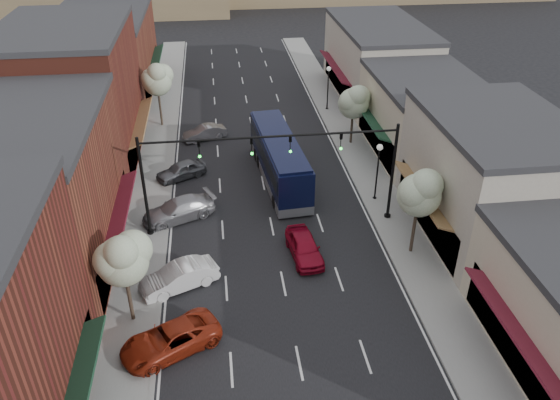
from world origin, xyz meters
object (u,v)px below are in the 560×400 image
object	(u,v)px
tree_left_near	(123,257)
parked_car_c	(179,210)
signal_mast_left	(181,171)
parked_car_d	(181,170)
tree_left_far	(157,79)
parked_car_a	(170,339)
parked_car_e	(205,133)
parked_car_b	(179,277)
red_hatchback	(304,247)
coach_bus	(279,158)
signal_mast_right	(358,160)
lamp_post_far	(328,81)
tree_right_near	(421,192)
tree_right_far	(354,101)
lamp_post_near	(378,163)

from	to	relation	value
tree_left_near	parked_car_c	distance (m)	10.57
signal_mast_left	parked_car_d	bearing A→B (deg)	94.37
signal_mast_left	tree_left_near	distance (m)	8.48
tree_left_far	parked_car_c	world-z (taller)	tree_left_far
parked_car_a	parked_car_e	world-z (taller)	parked_car_a
tree_left_far	parked_car_b	bearing A→B (deg)	-84.33
red_hatchback	parked_car_a	distance (m)	10.35
coach_bus	parked_car_c	bearing A→B (deg)	-152.83
signal_mast_right	tree_left_near	bearing A→B (deg)	-149.86
coach_bus	parked_car_b	bearing A→B (deg)	-125.94
signal_mast_right	parked_car_b	size ratio (longest dim) A/B	1.85
coach_bus	parked_car_d	distance (m)	7.68
lamp_post_far	coach_bus	bearing A→B (deg)	-115.53
coach_bus	signal_mast_right	bearing A→B (deg)	-60.73
tree_right_near	parked_car_e	size ratio (longest dim) A/B	1.57
tree_right_far	parked_car_a	bearing A→B (deg)	-123.13
parked_car_a	parked_car_c	distance (m)	12.05
lamp_post_far	parked_car_e	xyz separation A→B (m)	(-12.15, -5.45, -2.38)
tree_right_far	lamp_post_far	size ratio (longest dim) A/B	1.22
lamp_post_far	parked_car_b	xyz separation A→B (m)	(-13.72, -25.55, -2.27)
signal_mast_right	parked_car_c	distance (m)	12.56
parked_car_b	parked_car_d	world-z (taller)	parked_car_b
parked_car_b	parked_car_c	distance (m)	7.27
parked_car_c	parked_car_e	bearing A→B (deg)	147.86
lamp_post_near	lamp_post_far	world-z (taller)	same
parked_car_e	parked_car_d	bearing A→B (deg)	-34.07
tree_right_far	parked_car_c	size ratio (longest dim) A/B	1.08
tree_right_near	tree_left_near	world-z (taller)	tree_right_near
lamp_post_near	parked_car_b	size ratio (longest dim) A/B	1.00
red_hatchback	parked_car_d	distance (m)	13.61
red_hatchback	lamp_post_far	bearing A→B (deg)	69.46
signal_mast_left	tree_left_near	world-z (taller)	signal_mast_left
parked_car_a	parked_car_e	xyz separation A→B (m)	(1.85, 24.90, -0.07)
tree_right_near	tree_right_far	bearing A→B (deg)	90.00
parked_car_c	parked_car_d	world-z (taller)	parked_car_c
tree_left_near	parked_car_b	size ratio (longest dim) A/B	1.28
lamp_post_near	tree_right_near	bearing A→B (deg)	-85.23
tree_right_near	tree_left_far	size ratio (longest dim) A/B	0.97
tree_right_far	tree_left_near	size ratio (longest dim) A/B	0.95
parked_car_a	tree_left_far	bearing A→B (deg)	157.05
tree_right_near	tree_right_far	distance (m)	16.01
lamp_post_far	parked_car_d	xyz separation A→B (m)	(-14.00, -12.42, -2.34)
lamp_post_near	parked_car_b	bearing A→B (deg)	-149.58
lamp_post_near	parked_car_e	size ratio (longest dim) A/B	1.17
signal_mast_left	parked_car_e	xyz separation A→B (m)	(1.27, 14.55, -4.00)
parked_car_b	parked_car_d	size ratio (longest dim) A/B	1.14
tree_left_far	tree_left_near	bearing A→B (deg)	-90.00
signal_mast_left	parked_car_c	world-z (taller)	signal_mast_left
lamp_post_far	parked_car_b	size ratio (longest dim) A/B	1.00
parked_car_a	parked_car_d	bearing A→B (deg)	152.90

